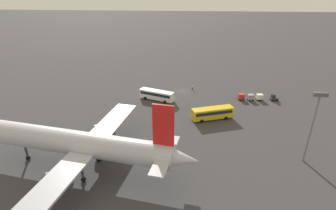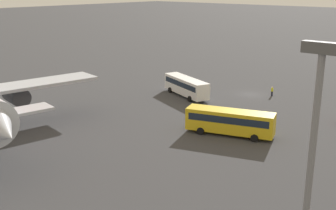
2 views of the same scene
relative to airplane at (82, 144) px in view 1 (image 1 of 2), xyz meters
name	(u,v)px [view 1 (image 1 of 2)]	position (x,y,z in m)	size (l,w,h in m)	color
ground_plane	(182,91)	(-18.57, -45.20, -6.26)	(600.00, 600.00, 0.00)	#38383A
airplane	(82,144)	(0.00, 0.00, 0.00)	(46.88, 40.31, 16.65)	#B2B7C1
shuttle_bus_near	(157,94)	(-10.37, -36.56, -4.29)	(11.72, 6.49, 3.30)	white
shuttle_bus_far	(212,113)	(-27.53, -24.60, -4.24)	(12.00, 6.48, 3.40)	gold
baggage_tug	(274,98)	(-48.60, -39.29, -5.32)	(2.57, 1.96, 2.10)	#333338
worker_person	(192,87)	(-22.05, -46.90, -5.39)	(0.38, 0.38, 1.74)	#1E1E2D
cargo_cart_white	(260,97)	(-43.96, -39.18, -5.07)	(2.26, 2.00, 2.06)	#38383D
cargo_cart_grey	(251,97)	(-41.01, -38.76, -5.07)	(2.26, 2.00, 2.06)	#38383D
cargo_cart_red	(241,96)	(-38.05, -39.05, -5.07)	(2.26, 2.00, 2.06)	#38383D
light_pole	(313,120)	(-45.85, -6.81, 3.63)	(2.80, 0.70, 15.93)	slate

